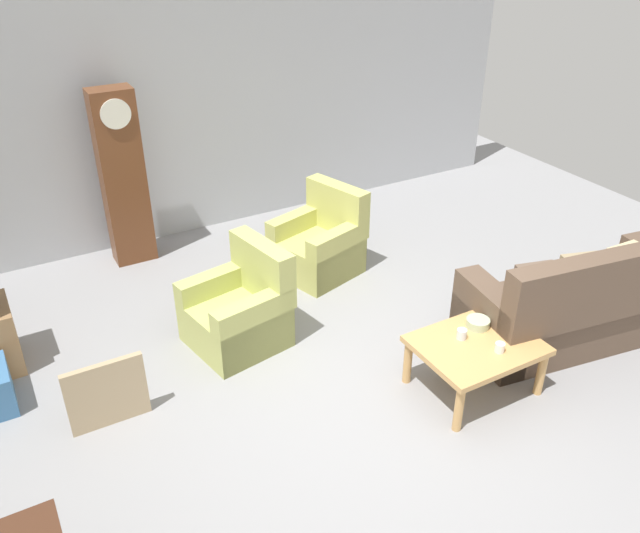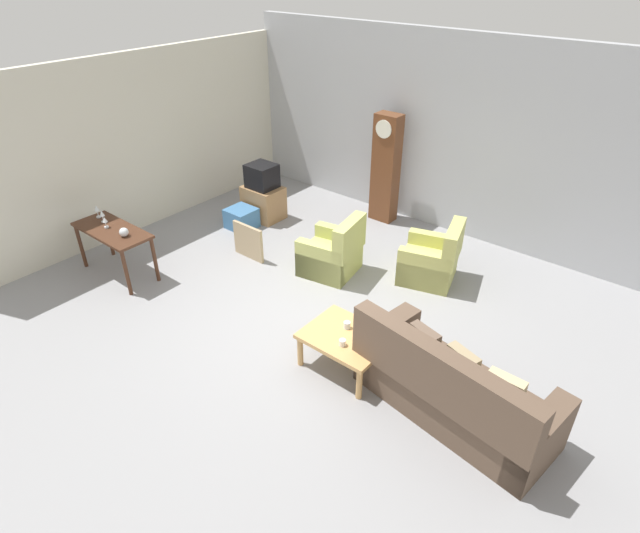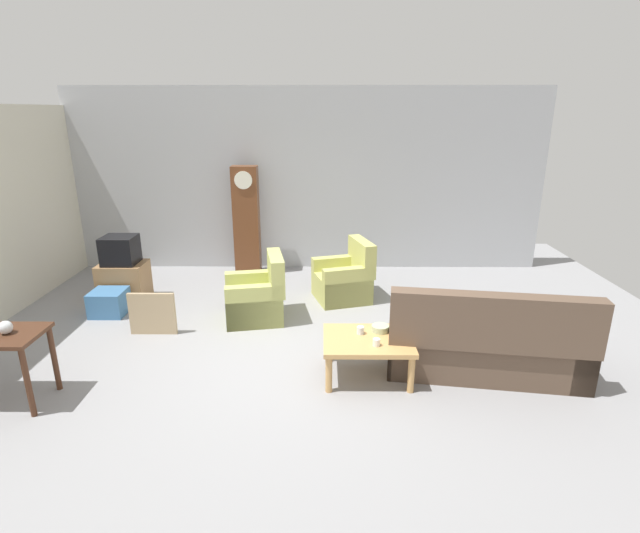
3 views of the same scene
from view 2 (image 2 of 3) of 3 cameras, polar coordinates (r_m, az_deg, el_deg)
The scene contains 21 objects.
ground_plane at distance 6.86m, azimuth -0.35°, elevation -6.30°, with size 10.40×10.40×0.00m, color gray.
garage_door_wall at distance 8.89m, azimuth 15.00°, elevation 13.49°, with size 8.40×0.16×3.20m, color #ADAFB5.
pegboard_wall_left at distance 9.33m, azimuth -19.50°, elevation 12.58°, with size 0.12×6.40×2.88m, color beige.
couch_floral at distance 5.63m, azimuth 14.28°, elevation -13.04°, with size 2.21×1.18×1.04m.
armchair_olive_near at distance 7.76m, azimuth 1.40°, elevation 1.34°, with size 0.91×0.89×0.92m.
armchair_olive_far at distance 7.76m, azimuth 12.19°, elevation 0.56°, with size 0.97×0.95×0.92m.
coffee_table_wood at distance 6.01m, azimuth 2.91°, elevation -8.03°, with size 0.96×0.76×0.45m.
console_table_dark at distance 8.13m, azimuth -21.83°, elevation 3.16°, with size 1.30×0.56×0.75m.
grandfather_clock at distance 9.19m, azimuth 7.25°, elevation 10.65°, with size 0.44×0.30×1.90m.
tv_stand_cabinet at distance 9.48m, azimuth -6.24°, elevation 7.04°, with size 0.68×0.52×0.59m, color #997047.
tv_crt at distance 9.28m, azimuth -6.42°, elevation 9.88°, with size 0.48×0.44×0.42m, color black.
framed_picture_leaning at distance 8.22m, azimuth -7.90°, elevation 2.73°, with size 0.60×0.05×0.56m, color tan.
storage_box_blue at distance 9.21m, azimuth -8.64°, elevation 5.27°, with size 0.47×0.46×0.35m, color teal.
glass_dome_cloche at distance 7.79m, azimuth -20.79°, elevation 3.56°, with size 0.13×0.13×0.13m, color silver.
cup_white_porcelain at distance 5.80m, azimuth 2.48°, elevation -8.37°, with size 0.08×0.08×0.08m, color white.
cup_blue_rimmed at distance 6.04m, azimuth 2.99°, elevation -6.45°, with size 0.08×0.08×0.08m, color silver.
bowl_white_stacked at distance 5.80m, azimuth 5.40°, elevation -8.58°, with size 0.18×0.18×0.07m, color white.
bowl_shallow_green at distance 5.99m, azimuth 5.07°, elevation -7.04°, with size 0.19×0.19×0.07m, color #B2C69E.
wine_glass_tall at distance 8.47m, azimuth -23.37°, elevation 5.80°, with size 0.07×0.07×0.21m.
wine_glass_mid at distance 8.29m, azimuth -22.87°, elevation 5.29°, with size 0.07×0.07×0.19m.
wine_glass_short at distance 8.11m, azimuth -22.59°, elevation 4.67°, with size 0.07×0.07×0.17m.
Camera 2 is at (3.45, -4.16, 4.23)m, focal length 29.06 mm.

